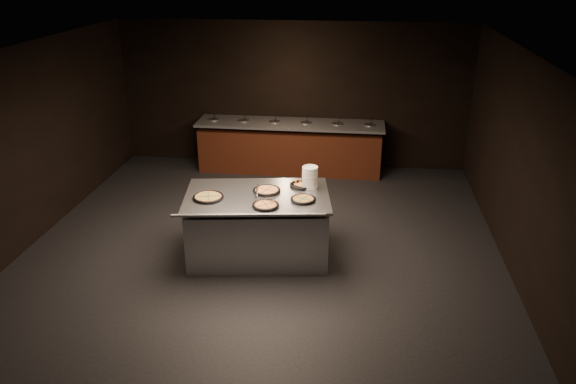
{
  "coord_description": "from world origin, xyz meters",
  "views": [
    {
      "loc": [
        1.3,
        -7.06,
        4.07
      ],
      "look_at": [
        0.37,
        0.3,
        0.91
      ],
      "focal_mm": 35.0,
      "sensor_mm": 36.0,
      "label": 1
    }
  ],
  "objects_px": {
    "plate_stack": "(310,177)",
    "pan_veggie_whole": "(208,197)",
    "serving_counter": "(258,227)",
    "pan_cheese_whole": "(267,190)"
  },
  "relations": [
    {
      "from": "serving_counter",
      "to": "pan_cheese_whole",
      "type": "xyz_separation_m",
      "value": [
        0.12,
        0.13,
        0.53
      ]
    },
    {
      "from": "plate_stack",
      "to": "pan_cheese_whole",
      "type": "height_order",
      "value": "plate_stack"
    },
    {
      "from": "serving_counter",
      "to": "pan_veggie_whole",
      "type": "xyz_separation_m",
      "value": [
        -0.64,
        -0.2,
        0.53
      ]
    },
    {
      "from": "serving_counter",
      "to": "pan_veggie_whole",
      "type": "distance_m",
      "value": 0.86
    },
    {
      "from": "serving_counter",
      "to": "pan_cheese_whole",
      "type": "height_order",
      "value": "pan_cheese_whole"
    },
    {
      "from": "serving_counter",
      "to": "plate_stack",
      "type": "relative_size",
      "value": 6.88
    },
    {
      "from": "serving_counter",
      "to": "plate_stack",
      "type": "xyz_separation_m",
      "value": [
        0.71,
        0.35,
        0.66
      ]
    },
    {
      "from": "plate_stack",
      "to": "pan_veggie_whole",
      "type": "height_order",
      "value": "plate_stack"
    },
    {
      "from": "plate_stack",
      "to": "pan_veggie_whole",
      "type": "relative_size",
      "value": 0.74
    },
    {
      "from": "pan_veggie_whole",
      "to": "serving_counter",
      "type": "bearing_deg",
      "value": 17.54
    }
  ]
}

